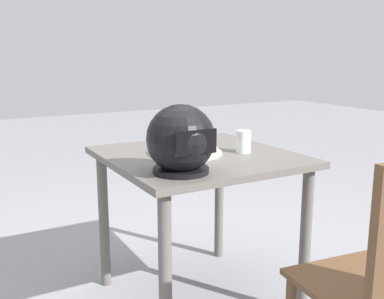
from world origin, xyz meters
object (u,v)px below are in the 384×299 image
at_px(dining_table, 198,177).
at_px(pizza, 184,149).
at_px(motorcycle_helmet, 181,140).
at_px(drinking_glass, 243,141).

height_order(dining_table, pizza, pizza).
xyz_separation_m(motorcycle_helmet, drinking_glass, (-0.42, -0.18, -0.07)).
distance_m(pizza, motorcycle_helmet, 0.35).
distance_m(dining_table, motorcycle_helmet, 0.41).
bearing_deg(dining_table, drinking_glass, 158.83).
relative_size(motorcycle_helmet, drinking_glass, 2.58).
bearing_deg(motorcycle_helmet, drinking_glass, -156.63).
bearing_deg(pizza, dining_table, 153.56).
relative_size(pizza, drinking_glass, 2.86).
height_order(dining_table, drinking_glass, drinking_glass).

